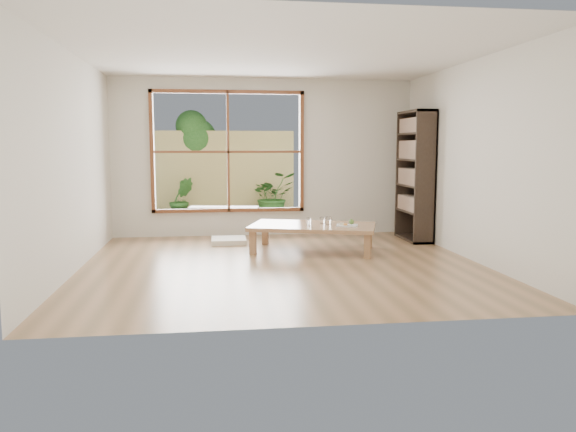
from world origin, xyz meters
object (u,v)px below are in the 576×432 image
object	(u,v)px
bookshelf	(415,176)
food_tray	(348,224)
garden_bench	(224,210)
low_table	(313,228)

from	to	relation	value
bookshelf	food_tray	size ratio (longest dim) A/B	6.06
bookshelf	garden_bench	distance (m)	3.42
low_table	garden_bench	xyz separation A→B (m)	(-1.22, 2.25, 0.02)
food_tray	low_table	bearing A→B (deg)	171.85
bookshelf	garden_bench	world-z (taller)	bookshelf
food_tray	garden_bench	xyz separation A→B (m)	(-1.68, 2.46, -0.05)
food_tray	garden_bench	distance (m)	2.97
bookshelf	food_tray	xyz separation A→B (m)	(-1.31, -0.95, -0.62)
low_table	garden_bench	size ratio (longest dim) A/B	1.54
low_table	bookshelf	xyz separation A→B (m)	(1.77, 0.74, 0.69)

